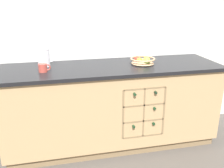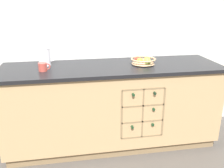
# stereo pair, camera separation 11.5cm
# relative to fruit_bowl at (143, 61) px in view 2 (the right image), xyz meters

# --- Properties ---
(ground_plane) EXTENTS (14.00, 14.00, 0.00)m
(ground_plane) POSITION_rel_fruit_bowl_xyz_m (-0.33, 0.00, -0.95)
(ground_plane) COLOR #4C4742
(back_wall) EXTENTS (4.65, 0.06, 2.55)m
(back_wall) POSITION_rel_fruit_bowl_xyz_m (-0.33, 0.39, 0.33)
(back_wall) COLOR silver
(back_wall) RESTS_ON ground_plane
(kitchen_island) EXTENTS (2.29, 0.69, 0.90)m
(kitchen_island) POSITION_rel_fruit_bowl_xyz_m (-0.33, -0.00, -0.49)
(kitchen_island) COLOR olive
(kitchen_island) RESTS_ON ground_plane
(fruit_bowl) EXTENTS (0.26, 0.26, 0.09)m
(fruit_bowl) POSITION_rel_fruit_bowl_xyz_m (0.00, 0.00, 0.00)
(fruit_bowl) COLOR tan
(fruit_bowl) RESTS_ON kitchen_island
(white_pitcher) EXTENTS (0.19, 0.13, 0.18)m
(white_pitcher) POSITION_rel_fruit_bowl_xyz_m (-1.01, 0.14, 0.05)
(white_pitcher) COLOR white
(white_pitcher) RESTS_ON kitchen_island
(ceramic_mug) EXTENTS (0.12, 0.08, 0.08)m
(ceramic_mug) POSITION_rel_fruit_bowl_xyz_m (-1.02, -0.07, -0.00)
(ceramic_mug) COLOR #B7473D
(ceramic_mug) RESTS_ON kitchen_island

